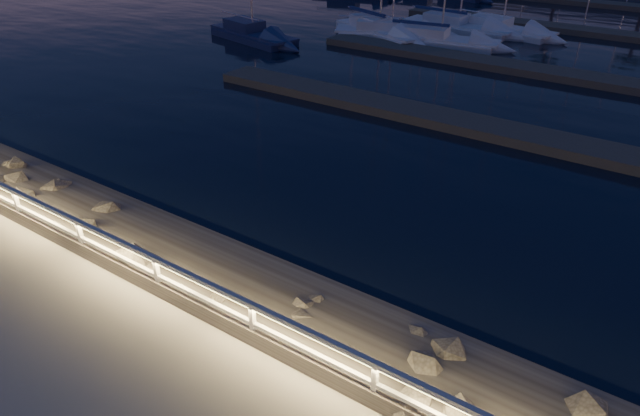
% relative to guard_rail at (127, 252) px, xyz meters
% --- Properties ---
extents(ground, '(400.00, 400.00, 0.00)m').
position_rel_guard_rail_xyz_m(ground, '(0.07, 0.00, -0.77)').
color(ground, gray).
rests_on(ground, ground).
extents(harbor_water, '(400.00, 440.00, 0.60)m').
position_rel_guard_rail_xyz_m(harbor_water, '(0.07, 31.22, -1.74)').
color(harbor_water, black).
rests_on(harbor_water, ground).
extents(guard_rail, '(44.11, 0.12, 1.06)m').
position_rel_guard_rail_xyz_m(guard_rail, '(0.00, 0.00, 0.00)').
color(guard_rail, white).
rests_on(guard_rail, ground).
extents(riprap, '(37.81, 2.92, 1.26)m').
position_rel_guard_rail_xyz_m(riprap, '(-2.50, 1.31, -0.95)').
color(riprap, slate).
rests_on(riprap, ground).
extents(floating_docks, '(22.00, 36.00, 0.40)m').
position_rel_guard_rail_xyz_m(floating_docks, '(0.07, 32.50, -1.17)').
color(floating_docks, '#565047').
rests_on(floating_docks, ground).
extents(sailboat_a, '(7.75, 3.81, 12.80)m').
position_rel_guard_rail_xyz_m(sailboat_a, '(-15.88, 23.12, -0.92)').
color(sailboat_a, navy).
rests_on(sailboat_a, ground).
extents(sailboat_e, '(8.04, 4.93, 13.37)m').
position_rel_guard_rail_xyz_m(sailboat_e, '(-9.24, 28.90, -0.91)').
color(sailboat_e, silver).
rests_on(sailboat_e, ground).
extents(sailboat_f, '(7.90, 5.16, 13.18)m').
position_rel_guard_rail_xyz_m(sailboat_f, '(-8.45, 29.04, -0.94)').
color(sailboat_f, silver).
rests_on(sailboat_f, ground).
extents(sailboat_g, '(8.31, 3.05, 13.83)m').
position_rel_guard_rail_xyz_m(sailboat_g, '(-5.43, 33.65, -0.94)').
color(sailboat_g, silver).
rests_on(sailboat_g, ground).
extents(sailboat_j, '(7.75, 3.41, 12.77)m').
position_rel_guard_rail_xyz_m(sailboat_j, '(-4.73, 28.93, -0.94)').
color(sailboat_j, silver).
rests_on(sailboat_j, ground).
extents(sailboat_k, '(7.74, 3.49, 12.70)m').
position_rel_guard_rail_xyz_m(sailboat_k, '(-2.57, 34.72, -0.97)').
color(sailboat_k, silver).
rests_on(sailboat_k, ground).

